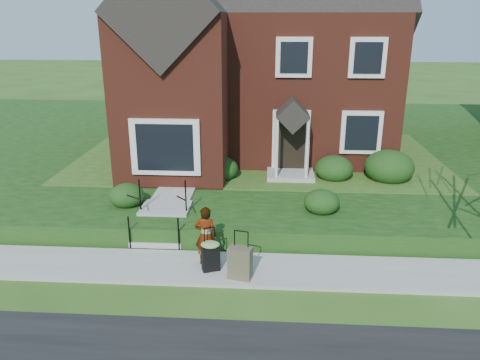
# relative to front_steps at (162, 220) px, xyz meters

# --- Properties ---
(ground) EXTENTS (120.00, 120.00, 0.00)m
(ground) POSITION_rel_front_steps_xyz_m (2.50, -1.84, -0.47)
(ground) COLOR #2D5119
(ground) RESTS_ON ground
(sidewalk) EXTENTS (60.00, 1.60, 0.08)m
(sidewalk) POSITION_rel_front_steps_xyz_m (2.50, -1.84, -0.43)
(sidewalk) COLOR #9E9B93
(sidewalk) RESTS_ON ground
(terrace) EXTENTS (44.00, 20.00, 0.60)m
(terrace) POSITION_rel_front_steps_xyz_m (6.50, 9.06, -0.17)
(terrace) COLOR #15370F
(terrace) RESTS_ON ground
(walkway) EXTENTS (1.20, 6.00, 0.06)m
(walkway) POSITION_rel_front_steps_xyz_m (0.00, 3.16, 0.16)
(walkway) COLOR #9E9B93
(walkway) RESTS_ON terrace
(main_house) EXTENTS (10.40, 10.20, 9.40)m
(main_house) POSITION_rel_front_steps_xyz_m (2.29, 7.76, 4.79)
(main_house) COLOR maroon
(main_house) RESTS_ON terrace
(front_steps) EXTENTS (1.40, 2.02, 1.50)m
(front_steps) POSITION_rel_front_steps_xyz_m (0.00, 0.00, 0.00)
(front_steps) COLOR #9E9B93
(front_steps) RESTS_ON ground
(foundation_shrubs) EXTENTS (10.17, 4.26, 1.15)m
(foundation_shrubs) POSITION_rel_front_steps_xyz_m (3.30, 3.06, 0.61)
(foundation_shrubs) COLOR black
(foundation_shrubs) RESTS_ON terrace
(woman) EXTENTS (0.57, 0.39, 1.50)m
(woman) POSITION_rel_front_steps_xyz_m (1.46, -1.68, 0.36)
(woman) COLOR #999999
(woman) RESTS_ON sidewalk
(suitcase_black) EXTENTS (0.56, 0.51, 1.10)m
(suitcase_black) POSITION_rel_front_steps_xyz_m (1.61, -1.99, 0.03)
(suitcase_black) COLOR black
(suitcase_black) RESTS_ON sidewalk
(suitcase_olive) EXTENTS (0.60, 0.42, 1.17)m
(suitcase_olive) POSITION_rel_front_steps_xyz_m (2.33, -2.31, -0.00)
(suitcase_olive) COLOR brown
(suitcase_olive) RESTS_ON sidewalk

